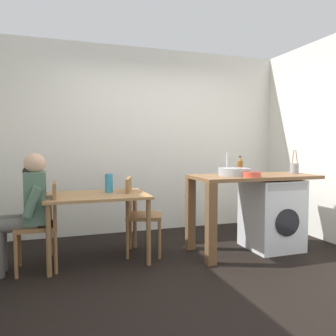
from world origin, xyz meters
TOP-DOWN VIEW (x-y plane):
  - ground_plane at (0.00, 0.00)m, footprint 5.46×5.46m
  - wall_back at (0.00, 1.75)m, footprint 4.60×0.10m
  - dining_table at (-0.88, 0.59)m, footprint 1.10×0.76m
  - chair_person_seat at (-1.43, 0.49)m, footprint 0.40×0.40m
  - chair_opposite at (-0.40, 0.66)m, footprint 0.50×0.50m
  - seated_person at (-1.59, 0.49)m, footprint 0.50×0.51m
  - kitchen_counter at (0.74, 0.36)m, footprint 1.50×0.68m
  - washing_machine at (1.22, 0.36)m, footprint 0.60×0.61m
  - sink_basin at (0.69, 0.36)m, footprint 0.38×0.38m
  - tap at (0.69, 0.54)m, footprint 0.02×0.02m
  - bottle_tall_green at (0.91, 0.59)m, footprint 0.08×0.08m
  - mixing_bowl at (0.80, 0.16)m, footprint 0.21×0.21m
  - utensil_crock at (1.59, 0.41)m, footprint 0.11×0.11m
  - vase at (-0.73, 0.69)m, footprint 0.09×0.09m
  - scissors at (0.91, 0.26)m, footprint 0.15×0.06m

SIDE VIEW (x-z plane):
  - ground_plane at x=0.00m, z-range 0.00..0.00m
  - washing_machine at x=1.22m, z-range 0.00..0.86m
  - chair_person_seat at x=-1.43m, z-range 0.06..0.96m
  - chair_opposite at x=-0.40m, z-range 0.06..0.96m
  - dining_table at x=-0.88m, z-range 0.27..1.01m
  - seated_person at x=-1.59m, z-range 0.07..1.27m
  - kitchen_counter at x=0.74m, z-range 0.30..1.22m
  - vase at x=-0.73m, z-range 0.74..0.95m
  - scissors at x=0.91m, z-range 0.92..0.93m
  - mixing_bowl at x=0.80m, z-range 0.92..0.98m
  - sink_basin at x=0.69m, z-range 0.92..1.01m
  - utensil_crock at x=1.59m, z-range 0.84..1.14m
  - bottle_tall_green at x=0.91m, z-range 0.91..1.13m
  - tap at x=0.69m, z-range 0.92..1.20m
  - wall_back at x=0.00m, z-range 0.00..2.70m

